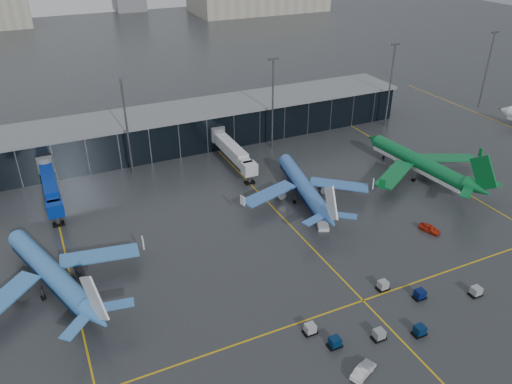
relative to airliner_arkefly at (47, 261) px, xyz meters
name	(u,v)px	position (x,y,z in m)	size (l,w,h in m)	color
ground	(272,267)	(38.09, -11.26, -5.87)	(600.00, 600.00, 0.00)	#282B2D
terminal_pier	(174,129)	(38.09, 50.74, -0.45)	(142.00, 17.00, 10.70)	black
jet_bridges	(50,185)	(3.09, 31.73, -1.32)	(94.00, 27.50, 7.20)	#595B60
flood_masts	(204,111)	(43.09, 38.74, 7.94)	(203.00, 0.50, 25.50)	#595B60
distant_hangars	(154,2)	(88.03, 258.82, 2.92)	(260.00, 71.00, 22.00)	#B2AD99
taxi_lines	(292,227)	(48.09, -0.65, -5.86)	(220.00, 120.00, 0.02)	gold
airliner_arkefly	(47,261)	(0.00, 0.00, 0.00)	(33.57, 38.23, 11.75)	#3D7EC9
airliner_klm_near	(303,177)	(56.22, 9.25, -0.23)	(32.26, 36.74, 11.29)	#3A6FC0
airliner_aer_lingus	(419,154)	(88.20, 7.00, 0.32)	(35.37, 40.29, 12.38)	#0C6630
baggage_carts	(391,314)	(49.61, -31.66, -5.12)	(33.02, 12.86, 1.70)	black
mobile_airstair	(323,225)	(53.94, -3.72, -5.10)	(3.31, 3.82, 3.45)	silver
service_van_red	(430,228)	(73.45, -14.38, -5.10)	(1.84, 4.57, 1.56)	red
service_van_white	(363,371)	(38.66, -39.33, -5.08)	(1.69, 4.84, 1.59)	silver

